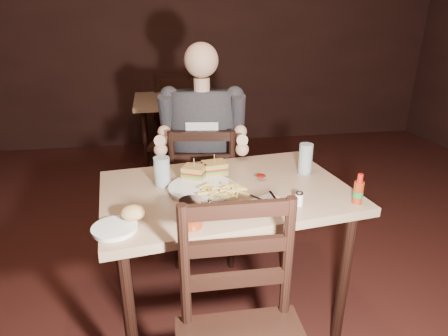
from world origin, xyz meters
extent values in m
plane|color=#341B17|center=(0.00, 3.50, 1.40)|extent=(6.00, 0.00, 6.00)
cube|color=tan|center=(-0.19, 0.35, 0.75)|extent=(1.20, 0.87, 0.04)
cylinder|color=black|center=(-0.63, 0.00, 0.36)|extent=(0.05, 0.05, 0.73)
cylinder|color=black|center=(-0.70, 0.59, 0.36)|extent=(0.05, 0.05, 0.73)
cylinder|color=black|center=(0.33, 0.11, 0.36)|extent=(0.05, 0.05, 0.73)
cylinder|color=black|center=(0.26, 0.70, 0.36)|extent=(0.05, 0.05, 0.73)
cube|color=tan|center=(-0.31, 2.50, 0.75)|extent=(0.81, 0.81, 0.04)
cylinder|color=black|center=(-0.63, 2.17, 0.36)|extent=(0.04, 0.04, 0.73)
cylinder|color=black|center=(-0.64, 2.81, 0.36)|extent=(0.04, 0.04, 0.73)
cylinder|color=black|center=(0.01, 2.19, 0.36)|extent=(0.04, 0.04, 0.73)
cylinder|color=black|center=(0.00, 2.83, 0.36)|extent=(0.04, 0.04, 0.73)
cylinder|color=white|center=(-0.30, 0.34, 0.78)|extent=(0.32, 0.32, 0.02)
ellipsoid|color=maroon|center=(-0.01, 0.41, 0.79)|extent=(0.05, 0.05, 0.01)
cylinder|color=silver|center=(-0.47, 0.43, 0.84)|extent=(0.08, 0.08, 0.14)
cylinder|color=silver|center=(0.23, 0.46, 0.85)|extent=(0.08, 0.08, 0.15)
cube|color=white|center=(-0.03, 0.17, 0.77)|extent=(0.18, 0.18, 0.00)
cube|color=silver|center=(-0.04, 0.16, 0.78)|extent=(0.14, 0.19, 0.01)
cube|color=silver|center=(0.00, 0.19, 0.78)|extent=(0.02, 0.16, 0.00)
cylinder|color=white|center=(-0.66, 0.05, 0.78)|extent=(0.18, 0.18, 0.01)
ellipsoid|color=tan|center=(-0.59, 0.10, 0.81)|extent=(0.11, 0.09, 0.06)
camera|label=1|loc=(-0.46, -1.19, 1.50)|focal=30.00mm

